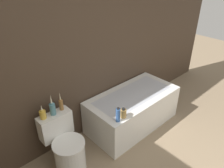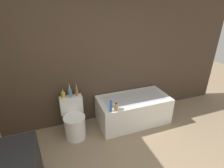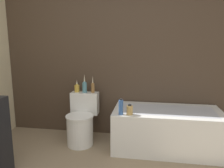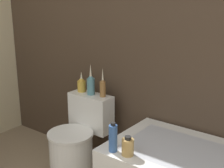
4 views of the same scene
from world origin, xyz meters
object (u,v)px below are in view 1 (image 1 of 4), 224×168
(bathtub, at_px, (132,109))
(toilet, at_px, (66,148))
(vase_silver, at_px, (52,108))
(vase_gold, at_px, (43,114))
(shampoo_bottle_tall, at_px, (118,115))
(shampoo_bottle_short, at_px, (123,113))
(vase_bronze, at_px, (61,104))

(bathtub, xyz_separation_m, toilet, (-1.19, -0.00, 0.03))
(vase_silver, bearing_deg, vase_gold, 174.01)
(shampoo_bottle_tall, distance_m, shampoo_bottle_short, 0.11)
(toilet, xyz_separation_m, vase_silver, (-0.00, 0.20, 0.49))
(vase_bronze, bearing_deg, bathtub, -11.18)
(vase_silver, height_order, vase_bronze, vase_silver)
(shampoo_bottle_tall, bearing_deg, vase_silver, 141.56)
(vase_silver, distance_m, shampoo_bottle_short, 0.87)
(vase_gold, distance_m, shampoo_bottle_tall, 0.89)
(vase_silver, relative_size, shampoo_bottle_short, 2.10)
(bathtub, xyz_separation_m, shampoo_bottle_short, (-0.48, -0.27, 0.33))
(shampoo_bottle_tall, height_order, shampoo_bottle_short, shampoo_bottle_tall)
(toilet, relative_size, vase_silver, 2.53)
(vase_gold, distance_m, vase_bronze, 0.25)
(vase_bronze, bearing_deg, shampoo_bottle_tall, -45.70)
(bathtub, height_order, shampoo_bottle_tall, shampoo_bottle_tall)
(shampoo_bottle_tall, bearing_deg, vase_gold, 145.87)
(vase_gold, bearing_deg, bathtub, -9.07)
(vase_bronze, bearing_deg, vase_gold, -179.59)
(toilet, bearing_deg, vase_bronze, 60.48)
(bathtub, distance_m, vase_silver, 1.32)
(vase_silver, xyz_separation_m, shampoo_bottle_short, (0.71, -0.47, -0.19))
(vase_gold, bearing_deg, shampoo_bottle_short, -29.80)
(toilet, relative_size, shampoo_bottle_tall, 3.43)
(toilet, bearing_deg, bathtub, 0.19)
(bathtub, distance_m, toilet, 1.19)
(toilet, distance_m, vase_silver, 0.53)
(bathtub, height_order, shampoo_bottle_short, shampoo_bottle_short)
(vase_silver, distance_m, shampoo_bottle_tall, 0.79)
(bathtub, height_order, vase_gold, vase_gold)
(bathtub, bearing_deg, vase_silver, 170.62)
(toilet, relative_size, vase_gold, 3.74)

